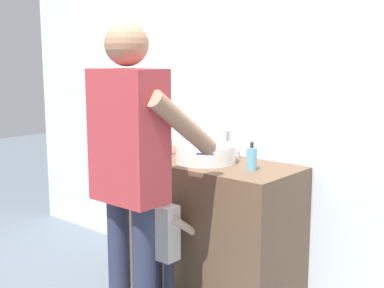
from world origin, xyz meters
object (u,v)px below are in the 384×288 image
at_px(soap_bottle, 252,159).
at_px(child_toddler, 164,239).
at_px(toothbrush_cup, 167,147).
at_px(adult_parent, 131,156).

xyz_separation_m(soap_bottle, child_toddler, (-0.34, -0.38, -0.46)).
relative_size(toothbrush_cup, adult_parent, 0.12).
height_order(soap_bottle, child_toddler, soap_bottle).
bearing_deg(toothbrush_cup, soap_bottle, -1.20).
height_order(toothbrush_cup, adult_parent, adult_parent).
bearing_deg(soap_bottle, child_toddler, -131.71).
distance_m(soap_bottle, adult_parent, 0.72).
height_order(toothbrush_cup, soap_bottle, toothbrush_cup).
relative_size(toothbrush_cup, child_toddler, 0.26).
height_order(child_toddler, adult_parent, adult_parent).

